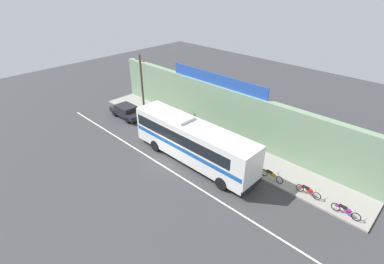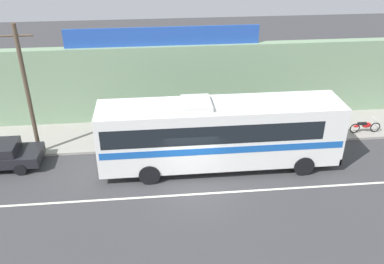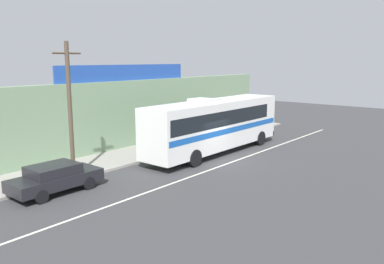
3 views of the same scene
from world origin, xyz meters
name	(u,v)px [view 3 (image 3 of 3)]	position (x,y,z in m)	size (l,w,h in m)	color
ground_plane	(219,161)	(0.00, 0.00, 0.00)	(70.00, 70.00, 0.00)	#3A3A3D
sidewalk_slab	(159,148)	(0.00, 5.20, 0.07)	(30.00, 3.60, 0.14)	gray
storefront_facade	(138,113)	(0.00, 7.35, 2.40)	(30.00, 0.70, 4.80)	gray
storefront_billboard	(127,73)	(-0.95, 7.35, 5.35)	(11.38, 0.12, 1.10)	#234CAD
road_center_stripe	(230,163)	(0.00, -0.80, 0.00)	(30.00, 0.14, 0.01)	silver
intercity_bus	(214,123)	(1.49, 1.49, 2.07)	(12.08, 2.63, 3.78)	white
parked_car	(55,177)	(-9.79, 2.58, 0.74)	(4.30, 1.91, 1.37)	black
utility_pole	(70,108)	(-8.04, 3.72, 3.78)	(1.60, 0.22, 7.03)	brown
motorcycle_orange	(252,124)	(10.71, 4.01, 0.57)	(1.89, 0.56, 0.94)	black
motorcycle_green	(237,128)	(7.85, 3.81, 0.57)	(1.96, 0.56, 0.94)	black
motorcycle_red	(268,121)	(13.38, 3.85, 0.57)	(1.92, 0.56, 0.94)	black
pedestrian_far_left	(159,134)	(0.10, 5.30, 1.05)	(0.30, 0.48, 1.58)	navy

